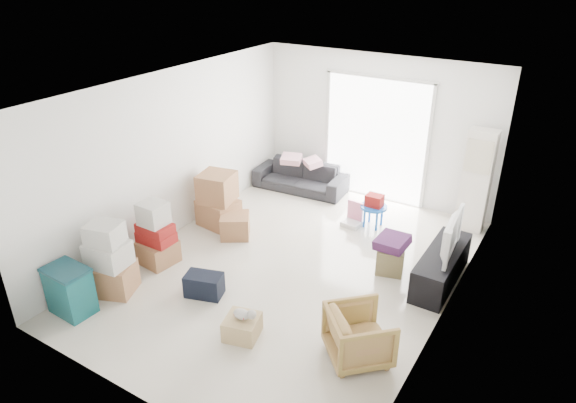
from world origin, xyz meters
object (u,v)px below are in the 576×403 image
at_px(tv_console, 441,267).
at_px(wood_crate, 242,327).
at_px(television, 444,248).
at_px(sofa, 300,173).
at_px(kids_table, 374,204).
at_px(armchair, 359,333).
at_px(ottoman, 390,260).
at_px(storage_bins, 70,290).
at_px(ac_tower, 476,181).

relative_size(tv_console, wood_crate, 3.69).
height_order(television, sofa, sofa).
height_order(kids_table, wood_crate, kids_table).
xyz_separation_m(television, sofa, (-3.32, 1.70, -0.20)).
relative_size(television, sofa, 0.54).
bearing_deg(armchair, television, -54.12).
bearing_deg(wood_crate, ottoman, 66.32).
xyz_separation_m(television, kids_table, (-1.48, 1.03, -0.14)).
bearing_deg(kids_table, storage_bins, -119.73).
height_order(sofa, armchair, sofa).
relative_size(ac_tower, television, 1.78).
height_order(storage_bins, ottoman, storage_bins).
height_order(television, wood_crate, television).
distance_m(ac_tower, armchair, 3.92).
height_order(television, kids_table, television).
relative_size(armchair, storage_bins, 1.06).
xyz_separation_m(tv_console, armchair, (-0.36, -2.02, 0.10)).
relative_size(storage_bins, wood_crate, 1.65).
relative_size(ac_tower, wood_crate, 4.35).
bearing_deg(kids_table, wood_crate, -94.04).
xyz_separation_m(storage_bins, ottoman, (3.19, 3.08, -0.14)).
distance_m(ac_tower, wood_crate, 4.65).
height_order(ac_tower, kids_table, ac_tower).
xyz_separation_m(ac_tower, ottoman, (-0.66, -1.97, -0.68)).
bearing_deg(wood_crate, ac_tower, 68.64).
bearing_deg(ac_tower, sofa, -177.37).
bearing_deg(storage_bins, sofa, 83.20).
xyz_separation_m(armchair, kids_table, (-1.12, 3.05, 0.06)).
bearing_deg(ac_tower, armchair, -94.52).
relative_size(ottoman, kids_table, 0.66).
bearing_deg(ottoman, sofa, 145.05).
bearing_deg(tv_console, television, 0.00).
height_order(ottoman, kids_table, kids_table).
height_order(armchair, ottoman, armchair).
bearing_deg(storage_bins, television, 39.42).
relative_size(sofa, ottoman, 4.70).
bearing_deg(storage_bins, armchair, 18.51).
bearing_deg(ottoman, ac_tower, 71.45).
xyz_separation_m(tv_console, wood_crate, (-1.72, -2.43, -0.11)).
bearing_deg(storage_bins, kids_table, 60.27).
bearing_deg(tv_console, kids_table, 145.02).
bearing_deg(wood_crate, sofa, 111.10).
distance_m(sofa, storage_bins, 4.94).
xyz_separation_m(television, wood_crate, (-1.72, -2.43, -0.43)).
bearing_deg(storage_bins, ottoman, 44.05).
bearing_deg(storage_bins, tv_console, 39.42).
xyz_separation_m(tv_console, storage_bins, (-3.90, -3.21, 0.09)).
distance_m(television, sofa, 3.73).
relative_size(ac_tower, storage_bins, 2.64).
xyz_separation_m(armchair, ottoman, (-0.36, 1.90, -0.16)).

